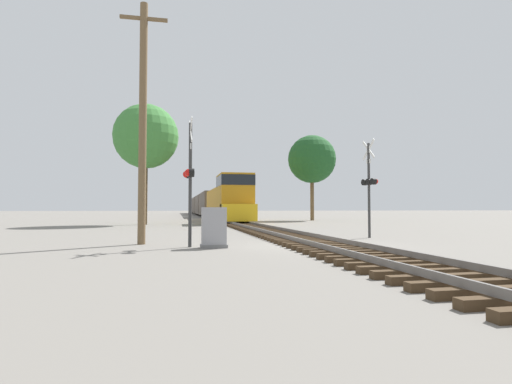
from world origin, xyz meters
The scene contains 9 objects.
ground_plane centered at (0.00, 0.00, 0.00)m, with size 400.00×400.00×0.00m, color slate.
rail_track_bed centered at (0.00, 0.00, 0.14)m, with size 2.60×160.00×0.31m.
freight_train centered at (0.00, 57.15, 1.92)m, with size 2.86×81.02×4.31m.
crossing_signal_near centered at (-4.55, 0.23, 2.52)m, with size 0.38×1.01×4.58m.
crossing_signal_far centered at (3.83, 3.10, 2.54)m, with size 0.44×1.01×4.58m.
relay_cabinet centered at (-3.72, -0.17, 0.69)m, with size 0.93×0.50×1.40m.
utility_pole centered at (-6.30, 1.70, 4.80)m, with size 1.80×0.29×9.34m.
tree_far_right centered at (-7.55, 20.36, 7.38)m, with size 5.40×5.40×10.10m.
tree_mid_background centered at (9.97, 28.59, 6.87)m, with size 5.39×5.39×9.59m.
Camera 1 is at (-5.01, -14.06, 1.37)m, focal length 28.00 mm.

